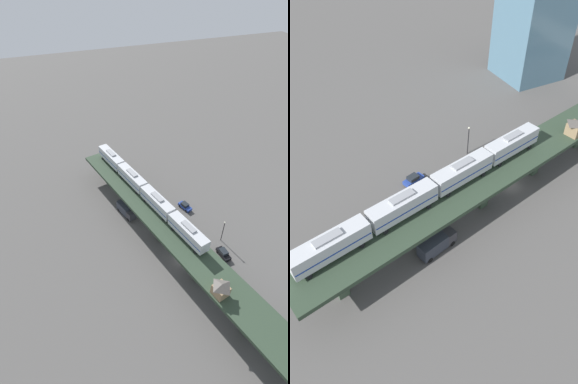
{
  "view_description": "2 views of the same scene",
  "coord_description": "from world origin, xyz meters",
  "views": [
    {
      "loc": [
        25.14,
        40.77,
        61.64
      ],
      "look_at": [
        2.75,
        -18.85,
        8.68
      ],
      "focal_mm": 28.0,
      "sensor_mm": 36.0,
      "label": 1
    },
    {
      "loc": [
        42.54,
        -39.4,
        50.94
      ],
      "look_at": [
        2.75,
        -18.85,
        8.68
      ],
      "focal_mm": 35.0,
      "sensor_mm": 36.0,
      "label": 2
    }
  ],
  "objects": [
    {
      "name": "street_car_black",
      "position": [
        -10.91,
        2.43,
        0.94
      ],
      "size": [
        2.09,
        4.47,
        1.89
      ],
      "color": "black",
      "rests_on": "ground"
    },
    {
      "name": "signal_hut",
      "position": [
        -0.87,
        14.99,
        8.98
      ],
      "size": [
        3.84,
        3.84,
        3.4
      ],
      "color": "#8C7251",
      "rests_on": "elevated_viaduct"
    },
    {
      "name": "elevated_viaduct",
      "position": [
        0.04,
        -0.16,
        6.18
      ],
      "size": [
        28.12,
        91.64,
        7.18
      ],
      "color": "#2C3D2C",
      "rests_on": "ground"
    },
    {
      "name": "street_lamp",
      "position": [
        -13.17,
        -2.29,
        4.11
      ],
      "size": [
        0.44,
        0.44,
        6.94
      ],
      "color": "black",
      "rests_on": "ground"
    },
    {
      "name": "delivery_truck",
      "position": [
        7.63,
        -20.87,
        1.76
      ],
      "size": [
        4.01,
        7.54,
        3.2
      ],
      "color": "#333338",
      "rests_on": "ground"
    },
    {
      "name": "ground_plane",
      "position": [
        0.0,
        0.0,
        0.0
      ],
      "size": [
        400.0,
        400.0,
        0.0
      ],
      "primitive_type": "plane",
      "color": "#514F4C"
    },
    {
      "name": "street_car_blue",
      "position": [
        -9.75,
        -17.08,
        0.94
      ],
      "size": [
        2.98,
        4.73,
        1.89
      ],
      "color": "#233D93",
      "rests_on": "ground"
    },
    {
      "name": "subway_train",
      "position": [
        2.75,
        -18.85,
        9.72
      ],
      "size": [
        13.52,
        49.22,
        4.45
      ],
      "color": "silver",
      "rests_on": "elevated_viaduct"
    }
  ]
}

